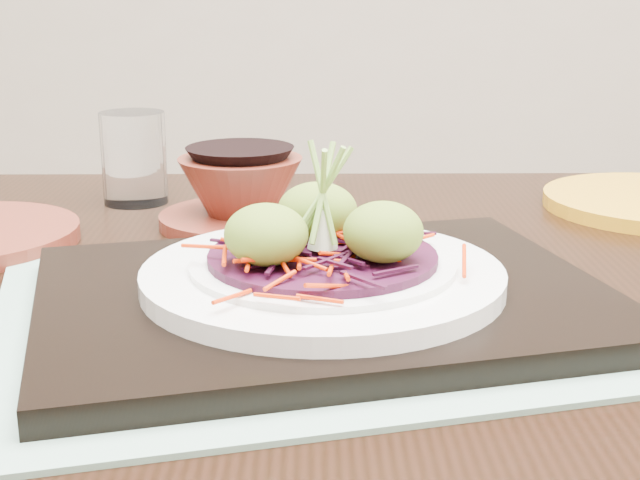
{
  "coord_description": "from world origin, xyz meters",
  "views": [
    {
      "loc": [
        -0.09,
        -0.59,
        1.02
      ],
      "look_at": [
        -0.04,
        -0.02,
        0.85
      ],
      "focal_mm": 50.0,
      "sensor_mm": 36.0,
      "label": 1
    }
  ],
  "objects": [
    {
      "name": "guacamole_scoops",
      "position": [
        -0.04,
        -0.04,
        0.87
      ],
      "size": [
        0.13,
        0.12,
        0.04
      ],
      "color": "#5C7B24",
      "rests_on": "cabbage_bed"
    },
    {
      "name": "placemat",
      "position": [
        -0.04,
        -0.04,
        0.81
      ],
      "size": [
        0.47,
        0.39,
        0.0
      ],
      "primitive_type": "cube",
      "rotation": [
        0.0,
        0.0,
        0.17
      ],
      "color": "#86AE94",
      "rests_on": "dining_table"
    },
    {
      "name": "scallion_garnish",
      "position": [
        -0.04,
        -0.04,
        0.89
      ],
      "size": [
        0.05,
        0.05,
        0.08
      ],
      "primitive_type": null,
      "color": "#7CAE45",
      "rests_on": "cabbage_bed"
    },
    {
      "name": "white_plate",
      "position": [
        -0.04,
        -0.04,
        0.83
      ],
      "size": [
        0.24,
        0.24,
        0.02
      ],
      "color": "white",
      "rests_on": "serving_tray"
    },
    {
      "name": "cabbage_bed",
      "position": [
        -0.04,
        -0.04,
        0.85
      ],
      "size": [
        0.15,
        0.15,
        0.01
      ],
      "primitive_type": "cylinder",
      "color": "#380B22",
      "rests_on": "white_plate"
    },
    {
      "name": "dining_table",
      "position": [
        -0.06,
        -0.02,
        0.7
      ],
      "size": [
        1.35,
        0.95,
        0.81
      ],
      "rotation": [
        0.0,
        0.0,
        -0.07
      ],
      "color": "black",
      "rests_on": "ground"
    },
    {
      "name": "terracotta_bowl_set",
      "position": [
        -0.09,
        0.19,
        0.83
      ],
      "size": [
        0.17,
        0.17,
        0.06
      ],
      "rotation": [
        0.0,
        0.0,
        0.2
      ],
      "color": "#5D2016",
      "rests_on": "dining_table"
    },
    {
      "name": "water_glass",
      "position": [
        -0.2,
        0.28,
        0.85
      ],
      "size": [
        0.06,
        0.06,
        0.09
      ],
      "primitive_type": "cylinder",
      "rotation": [
        0.0,
        0.0,
        -0.01
      ],
      "color": "white",
      "rests_on": "dining_table"
    },
    {
      "name": "serving_tray",
      "position": [
        -0.04,
        -0.04,
        0.82
      ],
      "size": [
        0.41,
        0.33,
        0.02
      ],
      "primitive_type": "cube",
      "rotation": [
        0.0,
        0.0,
        0.17
      ],
      "color": "black",
      "rests_on": "placemat"
    },
    {
      "name": "carrot_julienne",
      "position": [
        -0.04,
        -0.04,
        0.85
      ],
      "size": [
        0.18,
        0.18,
        0.01
      ],
      "primitive_type": null,
      "color": "red",
      "rests_on": "cabbage_bed"
    }
  ]
}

